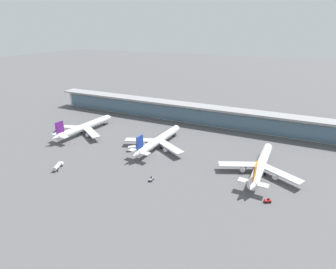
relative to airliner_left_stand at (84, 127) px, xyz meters
The scene contains 12 objects.
ground_plane 63.48m from the airliner_left_stand, ahead, with size 1200.00×1200.00×0.00m, color #515154.
airliner_left_stand is the anchor object (origin of this frame).
airliner_centre_stand 59.30m from the airliner_left_stand, ahead, with size 42.64×55.69×14.82m.
airliner_right_stand 122.59m from the airliner_left_stand, ahead, with size 42.77×55.66×14.82m.
service_truck_near_nose_red 48.67m from the airliner_left_stand, 12.40° to the right, with size 6.98×6.57×3.10m.
service_truck_under_wing_grey 82.30m from the airliner_left_stand, 26.33° to the right, with size 1.74×2.88×2.05m.
service_truck_mid_apron_red 132.44m from the airliner_left_stand, 13.50° to the right, with size 3.33×2.90×2.05m.
service_truck_by_tail_white 52.00m from the airliner_left_stand, 64.86° to the right, with size 5.26×8.82×2.95m.
service_truck_on_taxiway_olive 23.24m from the airliner_left_stand, behind, with size 3.87×6.80×2.70m.
terminal_building 83.33m from the airliner_left_stand, 40.90° to the left, with size 252.09×12.80×15.20m.
safety_cone_alpha 18.17m from the airliner_left_stand, 81.83° to the right, with size 0.62×0.62×0.70m.
safety_cone_bravo 18.38m from the airliner_left_stand, 69.84° to the right, with size 0.62×0.62×0.70m.
Camera 1 is at (66.05, -130.39, 72.08)m, focal length 28.36 mm.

